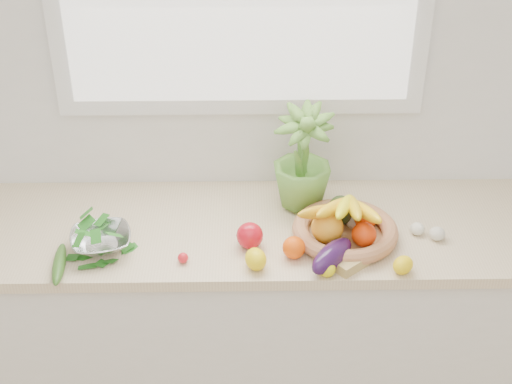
{
  "coord_description": "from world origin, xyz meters",
  "views": [
    {
      "loc": [
        0.02,
        -0.11,
        2.32
      ],
      "look_at": [
        0.05,
        1.93,
        1.05
      ],
      "focal_mm": 50.0,
      "sensor_mm": 36.0,
      "label": 1
    }
  ],
  "objects_px": {
    "eggplant": "(332,256)",
    "fruit_basket": "(344,226)",
    "apple": "(250,236)",
    "cucumber": "(59,264)",
    "potted_herb": "(302,157)",
    "colander_with_spinach": "(100,236)"
  },
  "relations": [
    {
      "from": "apple",
      "to": "eggplant",
      "type": "bearing_deg",
      "value": -22.79
    },
    {
      "from": "colander_with_spinach",
      "to": "cucumber",
      "type": "bearing_deg",
      "value": -139.61
    },
    {
      "from": "eggplant",
      "to": "cucumber",
      "type": "bearing_deg",
      "value": -179.92
    },
    {
      "from": "apple",
      "to": "fruit_basket",
      "type": "distance_m",
      "value": 0.32
    },
    {
      "from": "apple",
      "to": "eggplant",
      "type": "distance_m",
      "value": 0.28
    },
    {
      "from": "apple",
      "to": "fruit_basket",
      "type": "bearing_deg",
      "value": 7.56
    },
    {
      "from": "eggplant",
      "to": "colander_with_spinach",
      "type": "height_order",
      "value": "colander_with_spinach"
    },
    {
      "from": "cucumber",
      "to": "colander_with_spinach",
      "type": "bearing_deg",
      "value": 40.39
    },
    {
      "from": "cucumber",
      "to": "potted_herb",
      "type": "distance_m",
      "value": 0.9
    },
    {
      "from": "eggplant",
      "to": "fruit_basket",
      "type": "relative_size",
      "value": 0.45
    },
    {
      "from": "apple",
      "to": "colander_with_spinach",
      "type": "bearing_deg",
      "value": -178.76
    },
    {
      "from": "apple",
      "to": "fruit_basket",
      "type": "relative_size",
      "value": 0.2
    },
    {
      "from": "apple",
      "to": "potted_herb",
      "type": "height_order",
      "value": "potted_herb"
    },
    {
      "from": "cucumber",
      "to": "fruit_basket",
      "type": "bearing_deg",
      "value": 9.39
    },
    {
      "from": "potted_herb",
      "to": "fruit_basket",
      "type": "bearing_deg",
      "value": -56.92
    },
    {
      "from": "eggplant",
      "to": "cucumber",
      "type": "distance_m",
      "value": 0.87
    },
    {
      "from": "potted_herb",
      "to": "fruit_basket",
      "type": "distance_m",
      "value": 0.29
    },
    {
      "from": "apple",
      "to": "cucumber",
      "type": "relative_size",
      "value": 0.41
    },
    {
      "from": "potted_herb",
      "to": "fruit_basket",
      "type": "height_order",
      "value": "potted_herb"
    },
    {
      "from": "potted_herb",
      "to": "colander_with_spinach",
      "type": "relative_size",
      "value": 1.58
    },
    {
      "from": "potted_herb",
      "to": "fruit_basket",
      "type": "xyz_separation_m",
      "value": [
        0.13,
        -0.2,
        -0.15
      ]
    },
    {
      "from": "colander_with_spinach",
      "to": "fruit_basket",
      "type": "bearing_deg",
      "value": 3.74
    }
  ]
}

